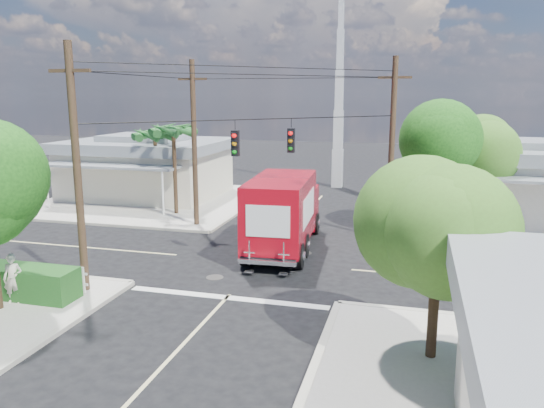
% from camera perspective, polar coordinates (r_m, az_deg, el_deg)
% --- Properties ---
extents(ground, '(120.00, 120.00, 0.00)m').
position_cam_1_polar(ground, '(23.37, -1.28, -6.26)').
color(ground, black).
rests_on(ground, ground).
extents(sidewalk_ne, '(14.12, 14.12, 0.14)m').
position_cam_1_polar(sidewalk_ne, '(33.31, 22.63, -1.58)').
color(sidewalk_ne, '#ADA79C').
rests_on(sidewalk_ne, ground).
extents(sidewalk_nw, '(14.12, 14.12, 0.14)m').
position_cam_1_polar(sidewalk_nw, '(37.18, -12.75, 0.35)').
color(sidewalk_nw, '#ADA79C').
rests_on(sidewalk_nw, ground).
extents(road_markings, '(32.00, 32.00, 0.01)m').
position_cam_1_polar(road_markings, '(22.03, -2.36, -7.38)').
color(road_markings, beige).
rests_on(road_markings, ground).
extents(building_ne, '(11.80, 10.20, 4.50)m').
position_cam_1_polar(building_ne, '(34.22, 25.38, 2.37)').
color(building_ne, silver).
rests_on(building_ne, sidewalk_ne).
extents(building_nw, '(10.80, 10.20, 4.30)m').
position_cam_1_polar(building_nw, '(38.74, -13.28, 4.01)').
color(building_nw, beige).
rests_on(building_nw, sidewalk_nw).
extents(radio_tower, '(0.80, 0.80, 17.00)m').
position_cam_1_polar(radio_tower, '(41.76, 7.19, 9.48)').
color(radio_tower, silver).
rests_on(radio_tower, ground).
extents(tree_ne_front, '(4.21, 4.14, 6.66)m').
position_cam_1_polar(tree_ne_front, '(28.21, 17.00, 6.24)').
color(tree_ne_front, '#422D1C').
rests_on(tree_ne_front, sidewalk_ne).
extents(tree_ne_back, '(3.77, 3.66, 5.82)m').
position_cam_1_polar(tree_ne_back, '(30.64, 21.69, 5.23)').
color(tree_ne_back, '#422D1C').
rests_on(tree_ne_back, sidewalk_ne).
extents(tree_se, '(3.67, 3.54, 5.62)m').
position_cam_1_polar(tree_se, '(14.46, 17.61, -1.51)').
color(tree_se, '#422D1C').
rests_on(tree_se, sidewalk_se).
extents(palm_nw_front, '(3.01, 3.08, 5.59)m').
position_cam_1_polar(palm_nw_front, '(32.02, -10.56, 7.64)').
color(palm_nw_front, '#422D1C').
rests_on(palm_nw_front, sidewalk_nw).
extents(palm_nw_back, '(3.01, 3.08, 5.19)m').
position_cam_1_polar(palm_nw_back, '(34.28, -12.50, 7.20)').
color(palm_nw_back, '#422D1C').
rests_on(palm_nw_back, sidewalk_nw).
extents(utility_poles, '(12.00, 10.68, 9.00)m').
position_cam_1_polar(utility_poles, '(24.37, -3.86, 5.72)').
color(utility_poles, '#473321').
rests_on(utility_poles, ground).
extents(picket_fence, '(5.94, 0.06, 1.00)m').
position_cam_1_polar(picket_fence, '(22.09, -25.67, -6.68)').
color(picket_fence, silver).
rests_on(picket_fence, sidewalk_sw).
extents(vending_boxes, '(1.90, 0.50, 1.10)m').
position_cam_1_polar(vending_boxes, '(28.29, 15.10, -2.02)').
color(vending_boxes, red).
rests_on(vending_boxes, sidewalk_ne).
extents(delivery_truck, '(3.10, 8.30, 3.53)m').
position_cam_1_polar(delivery_truck, '(24.85, 1.26, -0.88)').
color(delivery_truck, black).
rests_on(delivery_truck, ground).
extents(parked_car, '(6.14, 3.63, 1.60)m').
position_cam_1_polar(parked_car, '(24.88, 22.70, -4.15)').
color(parked_car, silver).
rests_on(parked_car, ground).
extents(pedestrian, '(0.74, 0.62, 1.74)m').
position_cam_1_polar(pedestrian, '(20.39, -26.10, -7.23)').
color(pedestrian, beige).
rests_on(pedestrian, sidewalk_sw).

